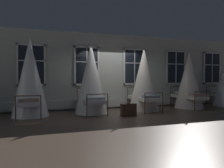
# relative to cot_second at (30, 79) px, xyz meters

# --- Properties ---
(ground) EXTENTS (29.43, 29.43, 0.00)m
(ground) POSITION_rel_cot_second_xyz_m (3.36, -0.21, -1.33)
(ground) COLOR #4C3D33
(back_wall_with_windows) EXTENTS (15.71, 0.10, 3.30)m
(back_wall_with_windows) POSITION_rel_cot_second_xyz_m (3.36, 1.10, 0.32)
(back_wall_with_windows) COLOR #B2B7AD
(back_wall_with_windows) RESTS_ON ground
(window_bank) EXTENTS (12.25, 0.10, 2.63)m
(window_bank) POSITION_rel_cot_second_xyz_m (3.36, 0.98, -0.34)
(window_bank) COLOR black
(window_bank) RESTS_ON ground
(cot_second) EXTENTS (1.27, 1.83, 2.76)m
(cot_second) POSITION_rel_cot_second_xyz_m (0.00, 0.00, 0.00)
(cot_second) COLOR #4C3323
(cot_second) RESTS_ON ground
(cot_third) EXTENTS (1.27, 1.83, 2.68)m
(cot_third) POSITION_rel_cot_second_xyz_m (2.19, -0.03, -0.04)
(cot_third) COLOR #4C3323
(cot_third) RESTS_ON ground
(cot_fourth) EXTENTS (1.27, 1.83, 2.62)m
(cot_fourth) POSITION_rel_cot_second_xyz_m (4.43, -0.04, -0.07)
(cot_fourth) COLOR #4C3323
(cot_fourth) RESTS_ON ground
(cot_fifth) EXTENTS (1.27, 1.82, 2.56)m
(cot_fifth) POSITION_rel_cot_second_xyz_m (6.70, -0.01, -0.09)
(cot_fifth) COLOR #4C3323
(cot_fifth) RESTS_ON ground
(rug_second) EXTENTS (0.81, 0.58, 0.01)m
(rug_second) POSITION_rel_cot_second_xyz_m (0.01, -1.31, -1.33)
(rug_second) COLOR brown
(rug_second) RESTS_ON ground
(rug_fifth) EXTENTS (0.82, 0.59, 0.01)m
(rug_fifth) POSITION_rel_cot_second_xyz_m (6.70, -1.31, -1.33)
(rug_fifth) COLOR brown
(rug_fifth) RESTS_ON ground
(suitcase_dark) EXTENTS (0.58, 0.26, 0.47)m
(suitcase_dark) POSITION_rel_cot_second_xyz_m (3.31, -1.08, -1.11)
(suitcase_dark) COLOR #472D1E
(suitcase_dark) RESTS_ON ground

